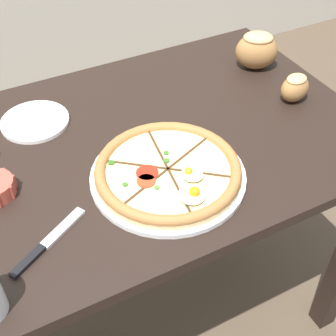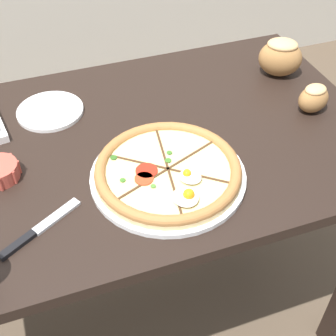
% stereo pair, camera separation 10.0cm
% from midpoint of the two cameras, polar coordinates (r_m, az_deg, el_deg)
% --- Properties ---
extents(ground_plane, '(12.00, 12.00, 0.00)m').
position_cam_midpoint_polar(ground_plane, '(1.70, -2.46, -17.07)').
color(ground_plane, brown).
extents(dining_table, '(1.26, 0.73, 0.76)m').
position_cam_midpoint_polar(dining_table, '(1.19, -3.36, -1.59)').
color(dining_table, black).
rests_on(dining_table, ground_plane).
extents(pizza, '(0.34, 0.34, 0.05)m').
position_cam_midpoint_polar(pizza, '(1.01, 2.86, -0.60)').
color(pizza, white).
rests_on(pizza, dining_table).
extents(bread_piece_near, '(0.09, 0.07, 0.07)m').
position_cam_midpoint_polar(bread_piece_near, '(1.26, 19.56, 7.97)').
color(bread_piece_near, '#A3703D').
rests_on(bread_piece_near, dining_table).
extents(bread_piece_mid, '(0.15, 0.14, 0.11)m').
position_cam_midpoint_polar(bread_piece_mid, '(1.38, 15.66, 12.87)').
color(bread_piece_mid, '#A3703D').
rests_on(bread_piece_mid, dining_table).
extents(knife_main, '(0.17, 0.11, 0.01)m').
position_cam_midpoint_polar(knife_main, '(0.94, -12.45, -7.40)').
color(knife_main, silver).
rests_on(knife_main, dining_table).
extents(side_saucer, '(0.17, 0.17, 0.01)m').
position_cam_midpoint_polar(side_saucer, '(1.23, -11.91, 6.72)').
color(side_saucer, white).
rests_on(side_saucer, dining_table).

